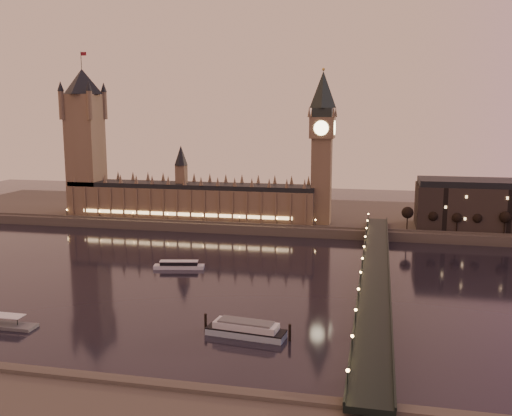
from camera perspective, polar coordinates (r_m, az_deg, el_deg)
The scene contains 13 objects.
ground at distance 290.65m, azimuth -6.80°, elevation -6.74°, with size 700.00×700.00×0.00m, color black.
far_embankment at distance 439.86m, azimuth 3.95°, elevation -0.71°, with size 560.00×130.00×6.00m, color #423D35.
palace_of_westminster at distance 410.86m, azimuth -6.66°, elevation 1.17°, with size 180.00×26.62×52.00m.
victoria_tower at distance 439.37m, azimuth -16.75°, elevation 7.15°, with size 31.68×31.68×118.00m.
big_ben at distance 386.61m, azimuth 6.63°, elevation 6.94°, with size 17.68×17.68×104.00m.
westminster_bridge at distance 274.00m, azimuth 11.73°, elevation -6.69°, with size 13.20×260.00×15.30m.
bare_tree_0 at distance 378.49m, azimuth 14.90°, elevation -0.72°, with size 6.44×6.44×13.10m.
bare_tree_1 at distance 379.48m, azimuth 17.11°, elevation -0.80°, with size 6.44×6.44×13.10m.
bare_tree_2 at distance 381.04m, azimuth 19.31°, elevation -0.87°, with size 6.44×6.44×13.10m.
bare_tree_3 at distance 383.16m, azimuth 21.48°, elevation -0.95°, with size 6.44×6.44×13.10m.
bare_tree_4 at distance 385.82m, azimuth 23.63°, elevation -1.02°, with size 6.44×6.44×13.10m.
cruise_boat_a at distance 303.69m, azimuth -7.71°, elevation -5.68°, with size 26.98×10.86×4.22m.
moored_barge at distance 213.65m, azimuth -1.01°, elevation -12.03°, with size 33.77×11.64×6.23m.
Camera 1 is at (92.37, -263.33, 81.24)m, focal length 40.00 mm.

